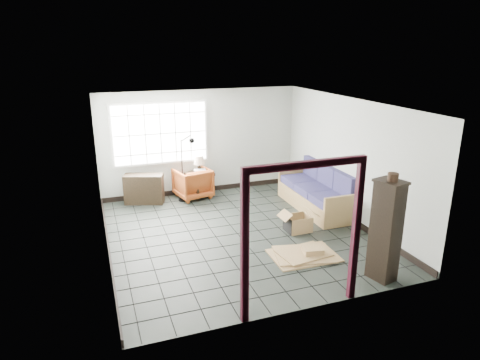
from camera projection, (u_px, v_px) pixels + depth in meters
name	position (u px, v px, depth m)	size (l,w,h in m)	color
ground	(237.00, 234.00, 8.59)	(5.50, 5.50, 0.00)	black
room_shell	(237.00, 152.00, 8.11)	(5.02, 5.52, 2.61)	#AFB5AD
window_panel	(160.00, 133.00, 10.21)	(2.32, 0.08, 1.52)	silver
doorway_trim	(304.00, 220.00, 5.75)	(1.80, 0.08, 2.20)	#340C17
futon_sofa	(318.00, 193.00, 9.82)	(0.86, 2.26, 1.00)	olive
armchair	(193.00, 182.00, 10.52)	(0.79, 0.74, 0.81)	brown
side_table	(200.00, 177.00, 10.54)	(0.72, 0.72, 0.61)	black
table_lamp	(199.00, 161.00, 10.49)	(0.32, 0.32, 0.41)	black
projector	(200.00, 171.00, 10.45)	(0.30, 0.24, 0.10)	silver
floor_lamp	(187.00, 166.00, 10.19)	(0.47, 0.29, 1.61)	black
console_shelf	(144.00, 189.00, 10.15)	(0.97, 0.63, 0.71)	black
tall_shelf	(386.00, 230.00, 6.71)	(0.45, 0.52, 1.67)	black
pot	(393.00, 177.00, 6.42)	(0.17, 0.17, 0.12)	black
open_box	(298.00, 223.00, 8.68)	(0.80, 0.41, 0.45)	#946B47
cardboard_pile	(305.00, 254.00, 7.66)	(1.20, 0.97, 0.17)	#946B47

